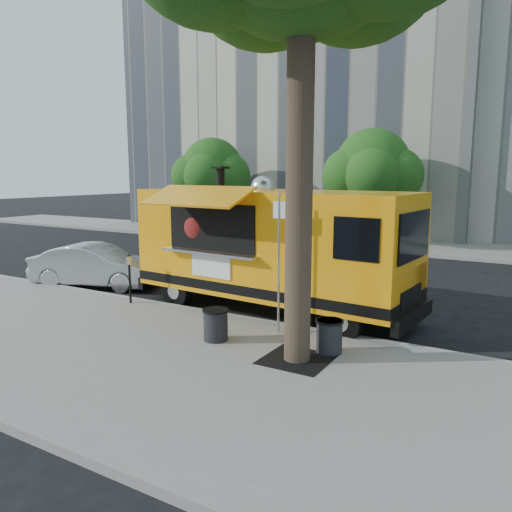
{
  "coord_description": "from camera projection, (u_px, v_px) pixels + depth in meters",
  "views": [
    {
      "loc": [
        6.4,
        -10.75,
        3.56
      ],
      "look_at": [
        0.08,
        0.0,
        1.48
      ],
      "focal_mm": 35.0,
      "sensor_mm": 36.0,
      "label": 1
    }
  ],
  "objects": [
    {
      "name": "ground",
      "position": [
        253.0,
        312.0,
        12.93
      ],
      "size": [
        120.0,
        120.0,
        0.0
      ],
      "primitive_type": "plane",
      "color": "black",
      "rests_on": "ground"
    },
    {
      "name": "sidewalk",
      "position": [
        146.0,
        358.0,
        9.51
      ],
      "size": [
        60.0,
        6.0,
        0.15
      ],
      "primitive_type": "cube",
      "color": "gray",
      "rests_on": "ground"
    },
    {
      "name": "curb",
      "position": [
        234.0,
        318.0,
        12.12
      ],
      "size": [
        60.0,
        0.14,
        0.16
      ],
      "primitive_type": "cube",
      "color": "#999993",
      "rests_on": "ground"
    },
    {
      "name": "far_sidewalk",
      "position": [
        394.0,
        245.0,
        24.39
      ],
      "size": [
        60.0,
        5.0,
        0.15
      ],
      "primitive_type": "cube",
      "color": "gray",
      "rests_on": "ground"
    },
    {
      "name": "building_left",
      "position": [
        318.0,
        47.0,
        33.66
      ],
      "size": [
        22.0,
        14.0,
        24.0
      ],
      "primitive_type": "cube",
      "color": "#AFA992",
      "rests_on": "ground"
    },
    {
      "name": "tree_well",
      "position": [
        297.0,
        359.0,
        9.22
      ],
      "size": [
        1.2,
        1.2,
        0.02
      ],
      "primitive_type": "cube",
      "color": "black",
      "rests_on": "sidewalk"
    },
    {
      "name": "far_tree_a",
      "position": [
        212.0,
        169.0,
        27.77
      ],
      "size": [
        3.42,
        3.42,
        5.36
      ],
      "color": "#33261C",
      "rests_on": "far_sidewalk"
    },
    {
      "name": "far_tree_b",
      "position": [
        372.0,
        167.0,
        23.59
      ],
      "size": [
        3.6,
        3.6,
        5.5
      ],
      "color": "#33261C",
      "rests_on": "far_sidewalk"
    },
    {
      "name": "sign_post",
      "position": [
        279.0,
        255.0,
        10.53
      ],
      "size": [
        0.28,
        0.06,
        3.0
      ],
      "color": "silver",
      "rests_on": "sidewalk"
    },
    {
      "name": "parking_meter",
      "position": [
        129.0,
        272.0,
        13.12
      ],
      "size": [
        0.11,
        0.11,
        1.33
      ],
      "color": "black",
      "rests_on": "sidewalk"
    },
    {
      "name": "food_truck",
      "position": [
        270.0,
        246.0,
        12.62
      ],
      "size": [
        7.63,
        3.75,
        3.71
      ],
      "rotation": [
        0.0,
        0.0,
        -0.08
      ],
      "color": "#FF9E0D",
      "rests_on": "ground"
    },
    {
      "name": "sedan",
      "position": [
        96.0,
        266.0,
        15.7
      ],
      "size": [
        4.33,
        2.57,
        1.35
      ],
      "primitive_type": "imported",
      "rotation": [
        0.0,
        0.0,
        1.87
      ],
      "color": "#A3A6AA",
      "rests_on": "ground"
    },
    {
      "name": "trash_bin_left",
      "position": [
        329.0,
        335.0,
        9.54
      ],
      "size": [
        0.54,
        0.54,
        0.64
      ],
      "color": "black",
      "rests_on": "sidewalk"
    },
    {
      "name": "trash_bin_right",
      "position": [
        216.0,
        324.0,
        10.25
      ],
      "size": [
        0.54,
        0.54,
        0.65
      ],
      "color": "black",
      "rests_on": "sidewalk"
    }
  ]
}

